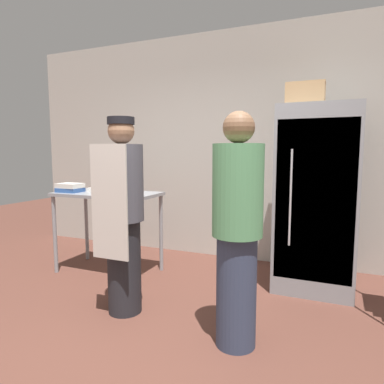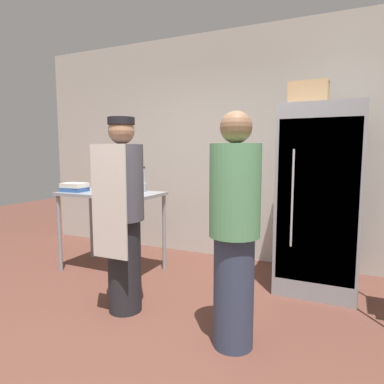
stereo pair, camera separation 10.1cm
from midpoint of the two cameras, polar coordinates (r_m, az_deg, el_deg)
name	(u,v)px [view 1 (the left image)]	position (r m, az deg, el deg)	size (l,w,h in m)	color
ground_plane	(154,353)	(2.66, -7.55, -25.02)	(14.00, 14.00, 0.00)	brown
back_wall	(243,147)	(4.49, 7.94, 7.50)	(6.40, 0.12, 2.93)	#B7B2A8
refrigerator	(316,199)	(3.66, 19.27, -1.11)	(0.76, 0.74, 1.85)	gray
prep_counter	(108,202)	(4.07, -14.58, -1.69)	(1.18, 0.62, 0.93)	gray
donut_box	(102,188)	(4.15, -15.42, 0.66)	(0.27, 0.20, 0.24)	silver
blender_pitcher	(137,181)	(4.05, -9.80, 1.87)	(0.13, 0.13, 0.29)	#99999E
binder_stack	(70,188)	(4.23, -20.30, 0.68)	(0.28, 0.22, 0.10)	#2D5193
cardboard_storage_box	(306,96)	(3.79, 17.67, 15.07)	(0.38, 0.35, 0.25)	tan
person_baker	(123,213)	(2.99, -12.44, -3.50)	(0.36, 0.37, 1.68)	#232328
person_customer	(237,230)	(2.42, 6.35, -6.29)	(0.35, 0.35, 1.67)	#333D56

